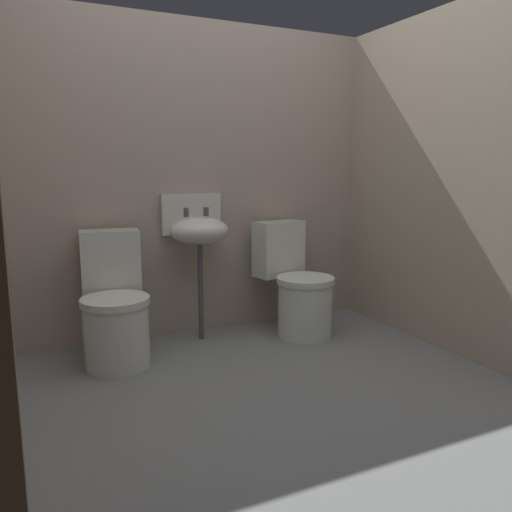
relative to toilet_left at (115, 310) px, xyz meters
name	(u,v)px	position (x,y,z in m)	size (l,w,h in m)	color
ground_plane	(283,410)	(0.65, -0.93, -0.36)	(3.00, 2.97, 0.08)	slate
wall_back	(194,181)	(0.65, 0.40, 0.75)	(3.00, 0.10, 2.14)	tan
wall_right	(476,184)	(2.00, -0.83, 0.75)	(0.10, 2.77, 2.14)	tan
toilet_left	(115,310)	(0.00, 0.00, 0.00)	(0.44, 0.63, 0.78)	silver
toilet_right	(297,288)	(1.26, 0.00, 0.00)	(0.48, 0.65, 0.78)	silver
sink	(198,230)	(0.60, 0.19, 0.43)	(0.42, 0.35, 0.99)	#4D4D4E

